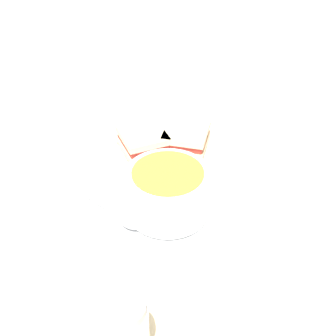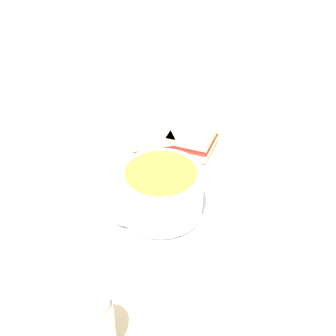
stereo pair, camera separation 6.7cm
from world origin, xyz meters
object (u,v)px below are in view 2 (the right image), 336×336
at_px(sandwich_half_far, 149,139).
at_px(salt_shaker, 92,327).
at_px(spoon, 118,214).
at_px(sandwich_half_near, 193,138).
at_px(soup_bowl, 161,191).

bearing_deg(sandwich_half_far, salt_shaker, -12.51).
relative_size(spoon, sandwich_half_far, 1.26).
bearing_deg(spoon, sandwich_half_near, 104.48).
distance_m(soup_bowl, salt_shaker, 0.21).
distance_m(soup_bowl, sandwich_half_near, 0.16).
distance_m(spoon, salt_shaker, 0.18).
height_order(soup_bowl, spoon, soup_bowl).
xyz_separation_m(soup_bowl, spoon, (0.01, -0.06, -0.03)).
distance_m(sandwich_half_far, salt_shaker, 0.34).
bearing_deg(salt_shaker, sandwich_half_far, 167.49).
distance_m(soup_bowl, sandwich_half_far, 0.15).
bearing_deg(sandwich_half_near, spoon, -38.32).
height_order(spoon, salt_shaker, salt_shaker).
bearing_deg(sandwich_half_far, sandwich_half_near, 85.31).
height_order(sandwich_half_near, sandwich_half_far, same).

